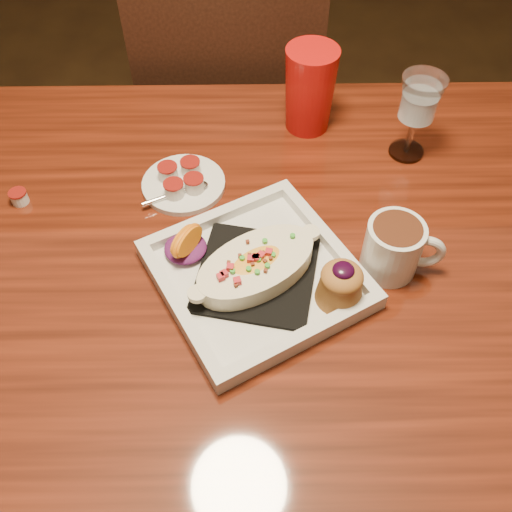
{
  "coord_description": "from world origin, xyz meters",
  "views": [
    {
      "loc": [
        0.04,
        -0.54,
        1.44
      ],
      "look_at": [
        0.05,
        -0.01,
        0.77
      ],
      "focal_mm": 40.0,
      "sensor_mm": 36.0,
      "label": 1
    }
  ],
  "objects_px": {
    "table": "(224,294)",
    "coffee_mug": "(395,247)",
    "chair_far": "(232,124)",
    "red_tumbler": "(310,90)",
    "saucer": "(182,182)",
    "plate": "(265,272)",
    "goblet": "(419,103)"
  },
  "relations": [
    {
      "from": "table",
      "to": "coffee_mug",
      "type": "height_order",
      "value": "coffee_mug"
    },
    {
      "from": "table",
      "to": "chair_far",
      "type": "bearing_deg",
      "value": 90.0
    },
    {
      "from": "chair_far",
      "to": "red_tumbler",
      "type": "xyz_separation_m",
      "value": [
        0.15,
        -0.31,
        0.32
      ]
    },
    {
      "from": "table",
      "to": "saucer",
      "type": "distance_m",
      "value": 0.2
    },
    {
      "from": "chair_far",
      "to": "plate",
      "type": "relative_size",
      "value": 2.52
    },
    {
      "from": "plate",
      "to": "table",
      "type": "bearing_deg",
      "value": 115.81
    },
    {
      "from": "table",
      "to": "goblet",
      "type": "bearing_deg",
      "value": 36.12
    },
    {
      "from": "goblet",
      "to": "saucer",
      "type": "height_order",
      "value": "goblet"
    },
    {
      "from": "saucer",
      "to": "coffee_mug",
      "type": "bearing_deg",
      "value": -28.38
    },
    {
      "from": "plate",
      "to": "saucer",
      "type": "distance_m",
      "value": 0.24
    },
    {
      "from": "plate",
      "to": "red_tumbler",
      "type": "height_order",
      "value": "red_tumbler"
    },
    {
      "from": "goblet",
      "to": "saucer",
      "type": "xyz_separation_m",
      "value": [
        -0.4,
        -0.08,
        -0.1
      ]
    },
    {
      "from": "goblet",
      "to": "red_tumbler",
      "type": "height_order",
      "value": "red_tumbler"
    },
    {
      "from": "coffee_mug",
      "to": "red_tumbler",
      "type": "xyz_separation_m",
      "value": [
        -0.1,
        0.34,
        0.03
      ]
    },
    {
      "from": "saucer",
      "to": "chair_far",
      "type": "bearing_deg",
      "value": 81.63
    },
    {
      "from": "table",
      "to": "goblet",
      "type": "height_order",
      "value": "goblet"
    },
    {
      "from": "table",
      "to": "chair_far",
      "type": "xyz_separation_m",
      "value": [
        -0.0,
        0.63,
        -0.15
      ]
    },
    {
      "from": "saucer",
      "to": "red_tumbler",
      "type": "height_order",
      "value": "red_tumbler"
    },
    {
      "from": "saucer",
      "to": "red_tumbler",
      "type": "relative_size",
      "value": 0.9
    },
    {
      "from": "goblet",
      "to": "red_tumbler",
      "type": "relative_size",
      "value": 0.99
    },
    {
      "from": "chair_far",
      "to": "coffee_mug",
      "type": "relative_size",
      "value": 7.79
    },
    {
      "from": "table",
      "to": "red_tumbler",
      "type": "height_order",
      "value": "red_tumbler"
    },
    {
      "from": "chair_far",
      "to": "saucer",
      "type": "relative_size",
      "value": 6.56
    },
    {
      "from": "chair_far",
      "to": "red_tumbler",
      "type": "height_order",
      "value": "chair_far"
    },
    {
      "from": "table",
      "to": "plate",
      "type": "height_order",
      "value": "plate"
    },
    {
      "from": "plate",
      "to": "coffee_mug",
      "type": "xyz_separation_m",
      "value": [
        0.19,
        0.03,
        0.02
      ]
    },
    {
      "from": "red_tumbler",
      "to": "coffee_mug",
      "type": "bearing_deg",
      "value": -73.37
    },
    {
      "from": "table",
      "to": "chair_far",
      "type": "distance_m",
      "value": 0.65
    },
    {
      "from": "chair_far",
      "to": "saucer",
      "type": "bearing_deg",
      "value": 81.63
    },
    {
      "from": "table",
      "to": "saucer",
      "type": "bearing_deg",
      "value": 114.16
    },
    {
      "from": "chair_far",
      "to": "red_tumbler",
      "type": "distance_m",
      "value": 0.47
    },
    {
      "from": "red_tumbler",
      "to": "goblet",
      "type": "bearing_deg",
      "value": -24.99
    }
  ]
}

